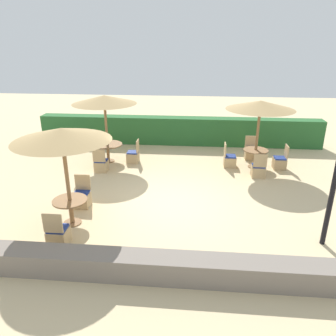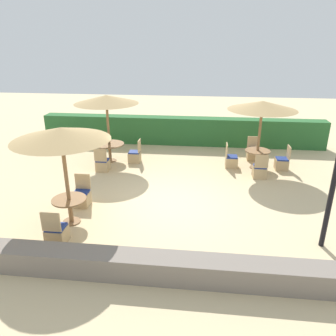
{
  "view_description": "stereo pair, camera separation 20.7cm",
  "coord_description": "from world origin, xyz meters",
  "px_view_note": "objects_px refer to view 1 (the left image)",
  "views": [
    {
      "loc": [
        0.86,
        -8.82,
        4.64
      ],
      "look_at": [
        0.0,
        0.6,
        0.9
      ],
      "focal_mm": 35.0,
      "sensor_mm": 36.0,
      "label": 1
    },
    {
      "loc": [
        1.06,
        -8.79,
        4.64
      ],
      "look_at": [
        0.0,
        0.6,
        0.9
      ],
      "focal_mm": 35.0,
      "sensor_mm": 36.0,
      "label": 2
    }
  ],
  "objects_px": {
    "parasol_back_left": "(104,100)",
    "patio_chair_front_left_south": "(58,235)",
    "patio_chair_back_left_east": "(133,156)",
    "round_table_back_right": "(255,154)",
    "patio_chair_back_right_north": "(251,153)",
    "patio_chair_back_right_east": "(280,162)",
    "patio_chair_back_right_south": "(258,170)",
    "parasol_back_right": "(260,105)",
    "round_table_back_left": "(108,147)",
    "patio_chair_back_left_south": "(101,165)",
    "parasol_front_left": "(62,135)",
    "round_table_front_left": "(71,206)",
    "patio_chair_back_right_west": "(229,160)",
    "patio_chair_front_left_north": "(82,198)"
  },
  "relations": [
    {
      "from": "parasol_back_left",
      "to": "patio_chair_front_left_south",
      "type": "distance_m",
      "value": 6.19
    },
    {
      "from": "patio_chair_back_left_south",
      "to": "patio_chair_back_right_north",
      "type": "xyz_separation_m",
      "value": [
        5.75,
        1.91,
        0.0
      ]
    },
    {
      "from": "patio_chair_back_left_east",
      "to": "round_table_front_left",
      "type": "distance_m",
      "value": 4.84
    },
    {
      "from": "parasol_back_right",
      "to": "patio_chair_back_right_west",
      "type": "distance_m",
      "value": 2.35
    },
    {
      "from": "round_table_back_left",
      "to": "patio_chair_front_left_south",
      "type": "relative_size",
      "value": 1.27
    },
    {
      "from": "parasol_back_left",
      "to": "patio_chair_back_right_south",
      "type": "height_order",
      "value": "parasol_back_left"
    },
    {
      "from": "parasol_back_left",
      "to": "patio_chair_back_right_north",
      "type": "bearing_deg",
      "value": 8.05
    },
    {
      "from": "parasol_back_right",
      "to": "patio_chair_back_right_west",
      "type": "height_order",
      "value": "parasol_back_right"
    },
    {
      "from": "patio_chair_front_left_north",
      "to": "patio_chair_back_right_north",
      "type": "distance_m",
      "value": 7.23
    },
    {
      "from": "patio_chair_back_left_east",
      "to": "patio_chair_front_left_north",
      "type": "xyz_separation_m",
      "value": [
        -0.82,
        -3.8,
        0.0
      ]
    },
    {
      "from": "round_table_back_left",
      "to": "patio_chair_front_left_south",
      "type": "distance_m",
      "value": 5.79
    },
    {
      "from": "patio_chair_back_left_east",
      "to": "round_table_back_right",
      "type": "bearing_deg",
      "value": -91.33
    },
    {
      "from": "parasol_back_left",
      "to": "patio_chair_back_right_south",
      "type": "distance_m",
      "value": 6.29
    },
    {
      "from": "patio_chair_back_left_south",
      "to": "patio_chair_front_left_north",
      "type": "relative_size",
      "value": 1.0
    },
    {
      "from": "parasol_back_left",
      "to": "round_table_back_right",
      "type": "relative_size",
      "value": 2.82
    },
    {
      "from": "patio_chair_back_left_east",
      "to": "patio_chair_front_left_north",
      "type": "height_order",
      "value": "same"
    },
    {
      "from": "patio_chair_front_left_south",
      "to": "parasol_back_right",
      "type": "xyz_separation_m",
      "value": [
        5.49,
        5.64,
        2.14
      ]
    },
    {
      "from": "patio_chair_back_right_north",
      "to": "round_table_back_right",
      "type": "bearing_deg",
      "value": 91.6
    },
    {
      "from": "round_table_front_left",
      "to": "parasol_back_left",
      "type": "bearing_deg",
      "value": 93.24
    },
    {
      "from": "patio_chair_back_right_west",
      "to": "patio_chair_front_left_south",
      "type": "bearing_deg",
      "value": -38.78
    },
    {
      "from": "patio_chair_back_left_south",
      "to": "parasol_back_right",
      "type": "xyz_separation_m",
      "value": [
        5.78,
        0.96,
        2.14
      ]
    },
    {
      "from": "patio_chair_back_right_north",
      "to": "patio_chair_back_right_south",
      "type": "relative_size",
      "value": 1.0
    },
    {
      "from": "round_table_back_right",
      "to": "parasol_back_right",
      "type": "bearing_deg",
      "value": 0.0
    },
    {
      "from": "patio_chair_back_right_north",
      "to": "round_table_front_left",
      "type": "bearing_deg",
      "value": 45.55
    },
    {
      "from": "patio_chair_front_left_north",
      "to": "parasol_back_right",
      "type": "height_order",
      "value": "parasol_back_right"
    },
    {
      "from": "round_table_back_right",
      "to": "patio_chair_back_right_north",
      "type": "distance_m",
      "value": 0.98
    },
    {
      "from": "parasol_front_left",
      "to": "round_table_back_right",
      "type": "bearing_deg",
      "value": 40.16
    },
    {
      "from": "patio_chair_front_left_north",
      "to": "patio_chair_back_right_east",
      "type": "height_order",
      "value": "same"
    },
    {
      "from": "round_table_back_left",
      "to": "patio_chair_back_left_south",
      "type": "bearing_deg",
      "value": -88.82
    },
    {
      "from": "parasol_back_right",
      "to": "patio_chair_back_left_east",
      "type": "bearing_deg",
      "value": 178.67
    },
    {
      "from": "round_table_front_left",
      "to": "patio_chair_back_right_south",
      "type": "bearing_deg",
      "value": 33.88
    },
    {
      "from": "patio_chair_back_left_south",
      "to": "patio_chair_back_right_south",
      "type": "distance_m",
      "value": 5.75
    },
    {
      "from": "patio_chair_back_right_north",
      "to": "patio_chair_back_right_east",
      "type": "bearing_deg",
      "value": 134.24
    },
    {
      "from": "patio_chair_back_left_south",
      "to": "patio_chair_back_right_east",
      "type": "relative_size",
      "value": 1.0
    },
    {
      "from": "patio_chair_front_left_south",
      "to": "parasol_back_right",
      "type": "height_order",
      "value": "parasol_back_right"
    },
    {
      "from": "patio_chair_front_left_south",
      "to": "patio_chair_front_left_north",
      "type": "relative_size",
      "value": 1.0
    },
    {
      "from": "patio_chair_back_right_east",
      "to": "patio_chair_back_left_east",
      "type": "bearing_deg",
      "value": 88.4
    },
    {
      "from": "patio_chair_back_left_east",
      "to": "patio_chair_back_right_south",
      "type": "height_order",
      "value": "same"
    },
    {
      "from": "parasol_back_right",
      "to": "patio_chair_back_right_north",
      "type": "distance_m",
      "value": 2.34
    },
    {
      "from": "patio_chair_back_right_west",
      "to": "patio_chair_back_right_east",
      "type": "bearing_deg",
      "value": 88.79
    },
    {
      "from": "round_table_front_left",
      "to": "patio_chair_back_right_east",
      "type": "relative_size",
      "value": 0.98
    },
    {
      "from": "parasol_front_left",
      "to": "parasol_back_right",
      "type": "distance_m",
      "value": 7.24
    },
    {
      "from": "round_table_back_left",
      "to": "parasol_back_right",
      "type": "distance_m",
      "value": 6.08
    },
    {
      "from": "patio_chair_back_right_north",
      "to": "patio_chair_back_left_south",
      "type": "bearing_deg",
      "value": 18.33
    },
    {
      "from": "patio_chair_back_right_south",
      "to": "patio_chair_back_right_north",
      "type": "bearing_deg",
      "value": 90.07
    },
    {
      "from": "patio_chair_back_left_south",
      "to": "patio_chair_back_right_south",
      "type": "bearing_deg",
      "value": -0.07
    },
    {
      "from": "round_table_back_left",
      "to": "patio_chair_back_left_east",
      "type": "distance_m",
      "value": 1.08
    },
    {
      "from": "patio_chair_back_left_east",
      "to": "round_table_back_right",
      "type": "height_order",
      "value": "patio_chair_back_left_east"
    },
    {
      "from": "round_table_back_left",
      "to": "patio_chair_front_left_north",
      "type": "height_order",
      "value": "patio_chair_front_left_north"
    },
    {
      "from": "patio_chair_front_left_north",
      "to": "round_table_back_right",
      "type": "distance_m",
      "value": 6.7
    }
  ]
}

